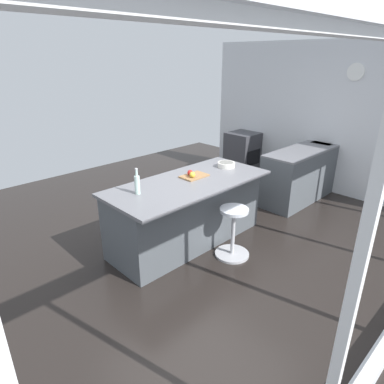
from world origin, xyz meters
The scene contains 11 objects.
ground_plane centered at (0.00, 0.00, 0.00)m, with size 8.19×8.19×0.00m, color black.
interior_partition_left centered at (-3.15, 0.00, 1.34)m, with size 0.15×4.83×2.67m.
sink_cabinet centered at (-2.80, 0.14, 0.46)m, with size 2.58×0.60×1.19m.
oven_range centered at (-2.80, -1.50, 0.44)m, with size 0.60×0.61×0.88m.
kitchen_island centered at (0.12, -0.17, 0.45)m, with size 2.23×0.99×0.90m.
stool_by_window centered at (-0.05, 0.50, 0.31)m, with size 0.44×0.44×0.66m.
cutting_board centered at (-0.05, -0.21, 0.91)m, with size 0.36×0.24×0.02m, color olive.
apple_red centered at (-0.01, -0.24, 0.95)m, with size 0.08×0.08×0.08m, color red.
apple_yellow centered at (0.03, -0.16, 0.95)m, with size 0.08×0.08×0.08m, color gold.
water_bottle centered at (0.84, -0.24, 1.02)m, with size 0.06×0.06×0.31m.
fruit_bowl centered at (-0.68, -0.18, 0.93)m, with size 0.25×0.25×0.07m.
Camera 1 is at (2.92, 2.82, 2.40)m, focal length 31.41 mm.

